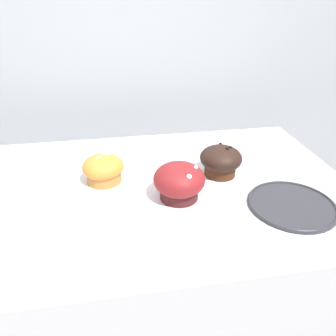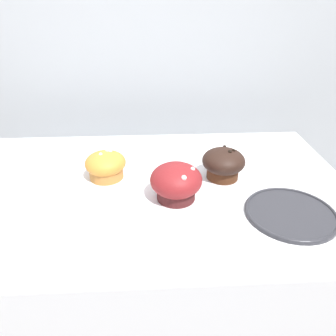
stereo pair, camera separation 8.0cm
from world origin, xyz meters
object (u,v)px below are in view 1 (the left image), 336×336
muffin_front_center (221,161)px  serving_plate (292,205)px  muffin_back_left (179,182)px  muffin_back_right (103,169)px

muffin_front_center → serving_plate: muffin_front_center is taller
muffin_back_left → serving_plate: muffin_back_left is taller
muffin_back_left → muffin_back_right: size_ratio=1.15×
muffin_front_center → muffin_back_right: bearing=176.7°
muffin_back_right → serving_plate: (0.42, -0.19, -0.03)m
muffin_back_left → serving_plate: bearing=-18.0°
muffin_back_right → serving_plate: 0.46m
muffin_front_center → muffin_back_left: 0.16m
muffin_back_left → muffin_back_right: bearing=148.5°
muffin_front_center → muffin_back_right: muffin_front_center is taller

